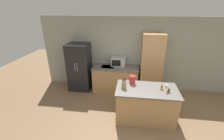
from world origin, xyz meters
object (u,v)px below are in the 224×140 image
spice_bottle_green_herb (169,90)px  knife_block (124,85)px  spice_bottle_short_red (162,88)px  microwave (118,62)px  kettle (132,80)px  refrigerator (80,67)px  spice_bottle_amber_oil (166,87)px  spice_bottle_tall_dark (167,91)px  pantry_cabinet (151,65)px

spice_bottle_green_herb → knife_block: bearing=177.7°
knife_block → spice_bottle_short_red: 0.96m
microwave → kettle: bearing=-69.0°
knife_block → refrigerator: bearing=139.0°
spice_bottle_amber_oil → spice_bottle_tall_dark: bearing=-99.9°
spice_bottle_amber_oil → spice_bottle_green_herb: bearing=-85.2°
microwave → kettle: size_ratio=2.01×
microwave → spice_bottle_short_red: microwave is taller
knife_block → spice_bottle_short_red: size_ratio=2.56×
refrigerator → spice_bottle_amber_oil: 3.07m
refrigerator → pantry_cabinet: bearing=0.9°
knife_block → spice_bottle_green_herb: 1.10m
refrigerator → kettle: size_ratio=6.83×
refrigerator → spice_bottle_tall_dark: size_ratio=14.69×
microwave → kettle: (0.51, -1.31, -0.03)m
microwave → spice_bottle_amber_oil: 2.02m
spice_bottle_short_red → knife_block: bearing=-175.9°
pantry_cabinet → microwave: bearing=174.5°
spice_bottle_tall_dark → refrigerator: bearing=150.3°
spice_bottle_green_herb → spice_bottle_tall_dark: bearing=-138.6°
pantry_cabinet → kettle: bearing=-117.3°
refrigerator → spice_bottle_amber_oil: size_ratio=15.60×
refrigerator → knife_block: size_ratio=5.96×
spice_bottle_amber_oil → kettle: (-0.87, 0.16, 0.06)m
pantry_cabinet → spice_bottle_tall_dark: bearing=-82.5°
kettle → spice_bottle_tall_dark: bearing=-25.2°
knife_block → spice_bottle_amber_oil: knife_block is taller
spice_bottle_tall_dark → spice_bottle_short_red: bearing=119.8°
knife_block → spice_bottle_tall_dark: knife_block is taller
knife_block → spice_bottle_amber_oil: size_ratio=2.62×
spice_bottle_short_red → kettle: (-0.74, 0.23, 0.06)m
refrigerator → spice_bottle_green_herb: refrigerator is taller
spice_bottle_green_herb → kettle: size_ratio=0.43×
spice_bottle_short_red → pantry_cabinet: bearing=94.7°
kettle → spice_bottle_green_herb: bearing=-21.1°
refrigerator → knife_block: bearing=-41.0°
spice_bottle_amber_oil → spice_bottle_short_red: bearing=-152.2°
refrigerator → knife_block: 2.24m
knife_block → spice_bottle_short_red: knife_block is taller
spice_bottle_amber_oil → knife_block: bearing=-172.7°
pantry_cabinet → spice_bottle_green_herb: bearing=-80.2°
spice_bottle_short_red → spice_bottle_green_herb: (0.15, -0.11, -0.00)m
spice_bottle_green_herb → kettle: 0.95m
microwave → spice_bottle_green_herb: microwave is taller
spice_bottle_amber_oil → spice_bottle_green_herb: size_ratio=1.02×
refrigerator → kettle: refrigerator is taller
kettle → knife_block: bearing=-125.1°
knife_block → spice_bottle_green_herb: size_ratio=2.68×
knife_block → kettle: size_ratio=1.15×
refrigerator → knife_block: refrigerator is taller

